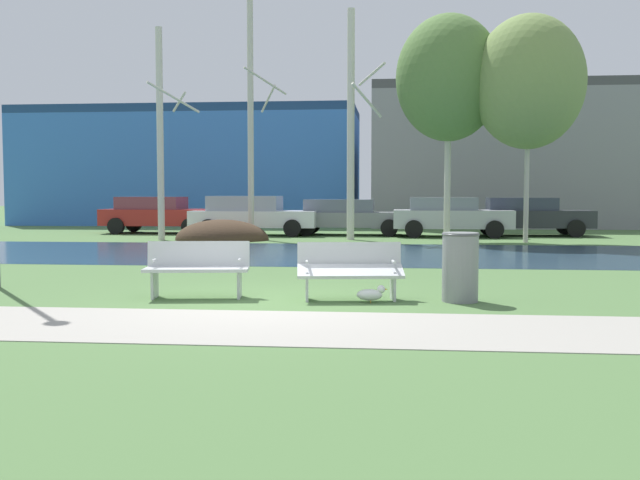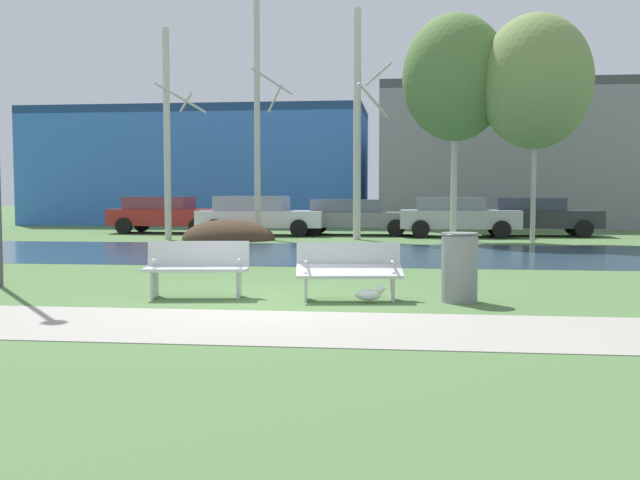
{
  "view_description": "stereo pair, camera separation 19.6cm",
  "coord_description": "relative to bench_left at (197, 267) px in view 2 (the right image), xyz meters",
  "views": [
    {
      "loc": [
        1.82,
        -10.43,
        1.65
      ],
      "look_at": [
        0.63,
        1.42,
        0.86
      ],
      "focal_mm": 40.9,
      "sensor_mm": 36.0,
      "label": 1
    },
    {
      "loc": [
        2.02,
        -10.41,
        1.65
      ],
      "look_at": [
        0.63,
        1.42,
        0.86
      ],
      "focal_mm": 40.9,
      "sensor_mm": 36.0,
      "label": 2
    }
  ],
  "objects": [
    {
      "name": "ground_plane",
      "position": [
        1.2,
        9.42,
        -0.47
      ],
      "size": [
        120.0,
        120.0,
        0.0
      ],
      "primitive_type": "plane",
      "color": "#4C703D"
    },
    {
      "name": "paved_path_strip",
      "position": [
        1.2,
        -2.34,
        -0.47
      ],
      "size": [
        60.0,
        2.28,
        0.01
      ],
      "primitive_type": "cube",
      "color": "#9E998E",
      "rests_on": "ground"
    },
    {
      "name": "river_band",
      "position": [
        1.2,
        8.3,
        -0.47
      ],
      "size": [
        80.0,
        7.16,
        0.01
      ],
      "primitive_type": "cube",
      "color": "#284256",
      "rests_on": "ground"
    },
    {
      "name": "soil_mound",
      "position": [
        -2.78,
        13.36,
        -0.47
      ],
      "size": [
        3.22,
        2.47,
        1.41
      ],
      "primitive_type": "ellipsoid",
      "color": "#423021",
      "rests_on": "ground"
    },
    {
      "name": "bench_left",
      "position": [
        0.0,
        0.0,
        0.0
      ],
      "size": [
        1.66,
        0.76,
        0.87
      ],
      "color": "silver",
      "rests_on": "ground"
    },
    {
      "name": "bench_right",
      "position": [
        2.38,
        0.0,
        0.0
      ],
      "size": [
        1.66,
        0.76,
        0.87
      ],
      "color": "silver",
      "rests_on": "ground"
    },
    {
      "name": "trash_bin",
      "position": [
        4.04,
        -0.01,
        0.07
      ],
      "size": [
        0.56,
        0.56,
        1.04
      ],
      "color": "gray",
      "rests_on": "ground"
    },
    {
      "name": "seagull",
      "position": [
        2.71,
        -0.28,
        -0.34
      ],
      "size": [
        0.46,
        0.17,
        0.27
      ],
      "color": "white",
      "rests_on": "ground"
    },
    {
      "name": "birch_far_left",
      "position": [
        -4.79,
        13.1,
        3.17
      ],
      "size": [
        1.53,
        2.36,
        7.16
      ],
      "color": "beige",
      "rests_on": "ground"
    },
    {
      "name": "birch_left",
      "position": [
        -1.88,
        14.07,
        3.89
      ],
      "size": [
        1.39,
        2.17,
        8.64
      ],
      "color": "beige",
      "rests_on": "ground"
    },
    {
      "name": "birch_center_left",
      "position": [
        1.61,
        13.99,
        3.51
      ],
      "size": [
        1.31,
        2.25,
        7.83
      ],
      "color": "beige",
      "rests_on": "ground"
    },
    {
      "name": "birch_center",
      "position": [
        4.85,
        13.92,
        4.97
      ],
      "size": [
        3.52,
        3.52,
        7.56
      ],
      "color": "beige",
      "rests_on": "ground"
    },
    {
      "name": "birch_center_right",
      "position": [
        7.33,
        13.17,
        4.69
      ],
      "size": [
        3.58,
        3.58,
        7.31
      ],
      "color": "#BCB7A8",
      "rests_on": "ground"
    },
    {
      "name": "parked_van_nearest_red",
      "position": [
        -6.26,
        17.14,
        0.3
      ],
      "size": [
        4.48,
        2.14,
        1.45
      ],
      "color": "maroon",
      "rests_on": "ground"
    },
    {
      "name": "parked_sedan_second_white",
      "position": [
        -2.28,
        16.17,
        0.31
      ],
      "size": [
        4.76,
        2.13,
        1.49
      ],
      "color": "silver",
      "rests_on": "ground"
    },
    {
      "name": "parked_hatch_third_grey",
      "position": [
        1.27,
        16.7,
        0.26
      ],
      "size": [
        4.67,
        2.03,
        1.36
      ],
      "color": "slate",
      "rests_on": "ground"
    },
    {
      "name": "parked_wagon_fourth_silver",
      "position": [
        5.12,
        16.04,
        0.3
      ],
      "size": [
        4.3,
        2.12,
        1.44
      ],
      "color": "#B2B5BC",
      "rests_on": "ground"
    },
    {
      "name": "parked_suv_fifth_dark",
      "position": [
        8.08,
        16.91,
        0.29
      ],
      "size": [
        4.41,
        2.07,
        1.43
      ],
      "color": "#282B30",
      "rests_on": "ground"
    },
    {
      "name": "building_blue_store",
      "position": [
        -7.27,
        25.76,
        2.44
      ],
      "size": [
        16.93,
        6.29,
        5.83
      ],
      "color": "#3870C6",
      "rests_on": "ground"
    },
    {
      "name": "building_grey_warehouse",
      "position": [
        10.94,
        25.29,
        2.83
      ],
      "size": [
        17.76,
        7.5,
        6.61
      ],
      "color": "gray",
      "rests_on": "ground"
    }
  ]
}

